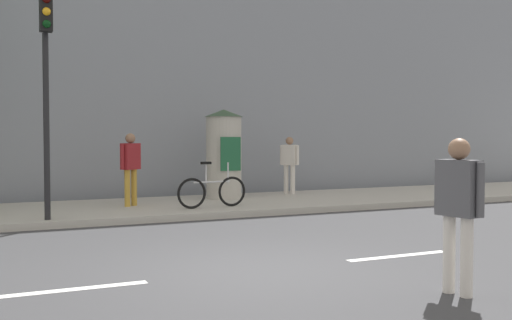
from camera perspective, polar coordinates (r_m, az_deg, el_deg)
name	(u,v)px	position (r m, az deg, el deg)	size (l,w,h in m)	color
ground_plane	(255,271)	(8.26, -0.06, -10.50)	(80.00, 80.00, 0.00)	#38383A
sidewalk_curb	(134,209)	(14.81, -11.49, -4.60)	(36.00, 4.00, 0.15)	#B2ADA3
lane_markings	(255,271)	(8.26, -0.06, -10.47)	(25.80, 0.16, 0.01)	silver
building_backdrop	(96,41)	(19.84, -14.98, 10.84)	(36.00, 5.00, 9.66)	gray
traffic_light	(46,69)	(12.69, -19.33, 8.13)	(0.24, 0.45, 4.49)	black
poster_column	(224,153)	(16.35, -3.08, 0.66)	(1.06, 1.06, 2.42)	#B2ADA3
pedestrian_in_light_jacket	(458,201)	(7.25, 18.70, -3.76)	(0.31, 0.66, 1.80)	silver
pedestrian_in_dark_shirt	(131,163)	(14.74, -11.85, -0.27)	(0.55, 0.47, 1.76)	#B78C33
pedestrian_in_red_top	(289,161)	(17.55, 3.20, -0.05)	(0.45, 0.50, 1.67)	silver
bicycle_leaning	(212,191)	(14.20, -4.19, -2.97)	(1.77, 0.21, 1.09)	black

